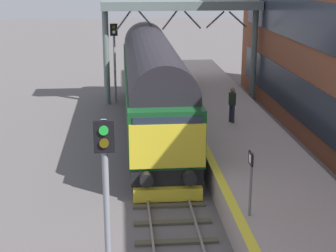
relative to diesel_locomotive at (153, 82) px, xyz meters
The scene contains 9 objects.
ground_plane 7.08m from the diesel_locomotive, 90.01° to the right, with size 140.00×140.00×0.00m, color #5C5758.
track_main 7.06m from the diesel_locomotive, 90.01° to the right, with size 2.50×60.00×0.15m.
station_platform 7.80m from the diesel_locomotive, 61.53° to the right, with size 4.00×44.00×1.01m.
diesel_locomotive is the anchor object (origin of this frame).
signal_post_mid 15.21m from the diesel_locomotive, 97.24° to the right, with size 0.44×0.22×4.82m.
signal_post_far 6.33m from the diesel_locomotive, 107.67° to the left, with size 0.44×0.22×4.77m.
platform_number_sign 12.27m from the diesel_locomotive, 80.32° to the right, with size 0.10×0.44×1.92m.
waiting_passenger 4.31m from the diesel_locomotive, 34.67° to the right, with size 0.45×0.47×1.64m.
overhead_footbridge 6.72m from the diesel_locomotive, 70.18° to the left, with size 9.30×2.00×6.08m.
Camera 1 is at (-1.51, -19.30, 7.87)m, focal length 57.07 mm.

